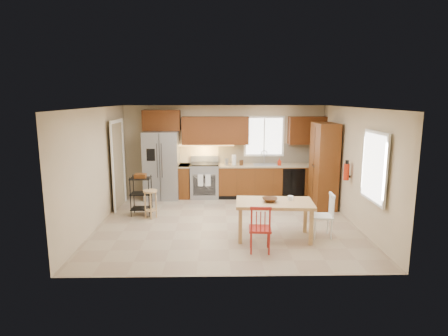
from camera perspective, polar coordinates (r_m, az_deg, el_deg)
name	(u,v)px	position (r m, az deg, el deg)	size (l,w,h in m)	color
floor	(227,223)	(8.29, 0.42, -8.35)	(5.50, 5.50, 0.00)	tan
ceiling	(227,108)	(7.84, 0.45, 9.20)	(5.50, 5.00, 0.02)	silver
wall_back	(224,151)	(10.44, 0.07, 2.67)	(5.50, 0.02, 2.50)	#CCB793
wall_front	(231,198)	(5.53, 1.13, -4.54)	(5.50, 0.02, 2.50)	#CCB793
wall_left	(97,167)	(8.36, -18.76, 0.10)	(0.02, 5.00, 2.50)	#CCB793
wall_right	(355,166)	(8.50, 19.31, 0.23)	(0.02, 5.00, 2.50)	#CCB793
refrigerator	(162,165)	(10.23, -9.46, 0.43)	(0.92, 0.75, 1.82)	gray
range_stove	(205,181)	(10.27, -2.97, -1.95)	(0.76, 0.63, 0.92)	gray
base_cabinet_narrow	(185,181)	(10.32, -6.02, -1.99)	(0.30, 0.60, 0.90)	#613212
base_cabinet_run	(271,181)	(10.39, 7.23, -1.93)	(2.92, 0.60, 0.90)	#613212
dishwasher	(294,183)	(10.21, 10.58, -2.25)	(0.60, 0.02, 0.78)	black
backsplash	(271,153)	(10.54, 7.10, 2.26)	(2.92, 0.03, 0.55)	beige
upper_over_fridge	(162,120)	(10.28, -9.50, 7.17)	(1.00, 0.35, 0.55)	#572A0E
upper_left_block	(215,130)	(10.20, -1.32, 5.73)	(1.80, 0.35, 0.75)	#572A0E
upper_right_block	(307,130)	(10.49, 12.53, 5.62)	(1.00, 0.35, 0.75)	#572A0E
window_back	(264,136)	(10.45, 6.13, 4.83)	(1.12, 0.04, 1.12)	white
sink	(265,166)	(10.28, 6.24, 0.29)	(0.62, 0.46, 0.16)	gray
undercab_glow	(204,145)	(10.22, -3.00, 3.51)	(1.60, 0.30, 0.01)	#FFBF66
soap_bottle	(279,162)	(10.22, 8.44, 0.94)	(0.09, 0.09, 0.19)	red
paper_towel	(234,160)	(10.13, 1.52, 1.23)	(0.12, 0.12, 0.28)	white
canister_steel	(227,162)	(10.13, 0.39, 0.94)	(0.11, 0.11, 0.18)	gray
canister_wood	(241,163)	(10.12, 2.66, 0.81)	(0.10, 0.10, 0.14)	#4D2E14
pantry	(324,166)	(9.56, 14.96, 0.35)	(0.50, 0.95, 2.10)	#613212
fire_extinguisher	(346,172)	(8.62, 18.16, -0.57)	(0.12, 0.12, 0.36)	red
window_right	(374,167)	(7.39, 21.95, 0.14)	(0.04, 1.02, 1.32)	white
doorway	(117,166)	(9.60, -15.92, 0.35)	(0.04, 0.95, 2.10)	#8C7A59
dining_table	(274,220)	(7.41, 7.64, -7.86)	(1.47, 0.83, 0.72)	tan
chair_red	(260,228)	(6.73, 5.51, -9.09)	(0.40, 0.40, 0.86)	#A02118
chair_white	(322,215)	(7.63, 14.71, -6.99)	(0.40, 0.40, 0.86)	white
table_bowl	(270,202)	(7.29, 6.99, -5.14)	(0.30, 0.30, 0.07)	#4D2E14
table_jar	(290,199)	(7.44, 10.07, -4.68)	(0.10, 0.10, 0.12)	white
bar_stool	(151,204)	(8.68, -11.11, -5.42)	(0.32, 0.32, 0.65)	tan
utility_cart	(141,196)	(8.92, -12.51, -4.12)	(0.46, 0.36, 0.93)	black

